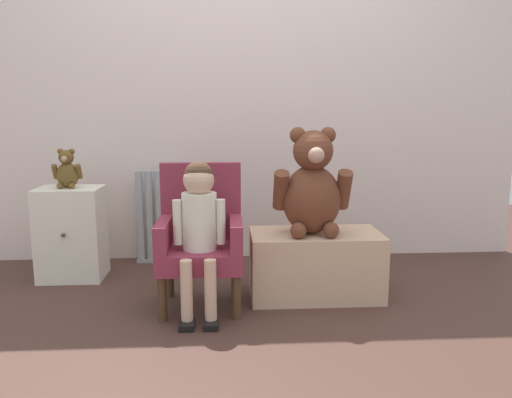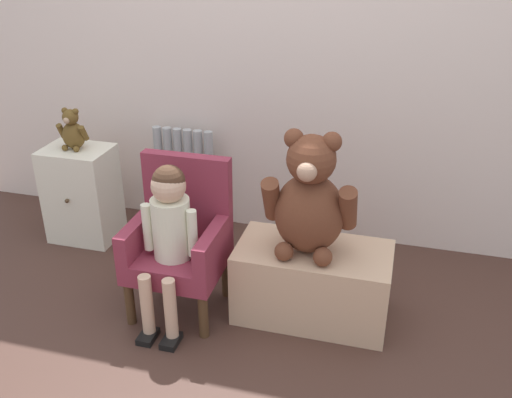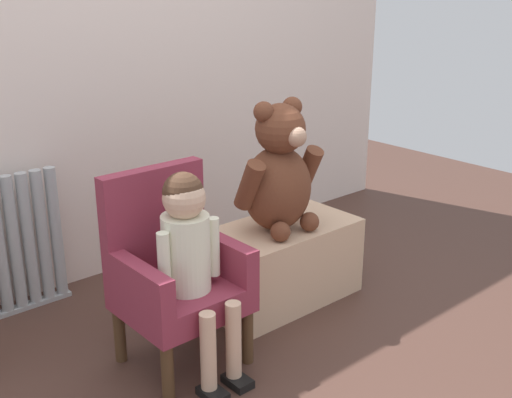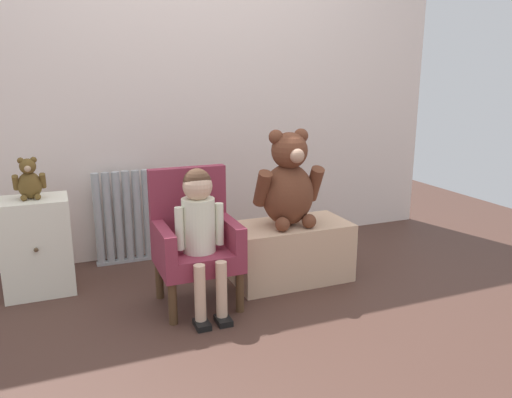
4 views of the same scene
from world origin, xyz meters
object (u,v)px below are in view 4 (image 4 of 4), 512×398
object	(u,v)px
radiator	(123,218)
small_teddy_bear	(29,181)
small_dresser	(37,246)
child_figure	(200,220)
low_bench	(291,252)
child_armchair	(195,239)
large_teddy_bear	(288,184)

from	to	relation	value
radiator	small_teddy_bear	xyz separation A→B (m)	(-0.51, -0.28, 0.34)
small_dresser	child_figure	xyz separation A→B (m)	(0.79, -0.57, 0.22)
small_dresser	low_bench	xyz separation A→B (m)	(1.39, -0.38, -0.10)
child_armchair	small_dresser	bearing A→B (deg)	150.03
large_teddy_bear	small_teddy_bear	size ratio (longest dim) A/B	2.44
child_armchair	child_figure	world-z (taller)	child_figure
child_armchair	large_teddy_bear	bearing A→B (deg)	6.05
low_bench	large_teddy_bear	size ratio (longest dim) A/B	1.24
child_figure	radiator	bearing A→B (deg)	107.90
large_teddy_bear	child_figure	bearing A→B (deg)	-163.20
child_figure	low_bench	distance (m)	0.71
radiator	child_armchair	size ratio (longest dim) A/B	0.84
radiator	small_teddy_bear	distance (m)	0.68
child_figure	low_bench	xyz separation A→B (m)	(0.61, 0.19, -0.32)
small_dresser	child_armchair	distance (m)	0.91
child_figure	low_bench	bearing A→B (deg)	17.25
small_teddy_bear	low_bench	bearing A→B (deg)	-15.25
child_armchair	large_teddy_bear	xyz separation A→B (m)	(0.58, 0.06, 0.24)
child_figure	large_teddy_bear	bearing A→B (deg)	16.80
small_dresser	child_armchair	size ratio (longest dim) A/B	0.75
radiator	child_figure	distance (m)	0.92
child_armchair	large_teddy_bear	distance (m)	0.63
child_figure	child_armchair	bearing A→B (deg)	90.00
small_dresser	large_teddy_bear	bearing A→B (deg)	-16.02
large_teddy_bear	small_teddy_bear	xyz separation A→B (m)	(-1.37, 0.39, 0.05)
radiator	large_teddy_bear	world-z (taller)	large_teddy_bear
large_teddy_bear	child_armchair	bearing A→B (deg)	-173.95
child_armchair	child_figure	xyz separation A→B (m)	(-0.00, -0.11, 0.14)
radiator	large_teddy_bear	xyz separation A→B (m)	(0.85, -0.68, 0.29)
child_figure	small_teddy_bear	distance (m)	0.98
child_armchair	low_bench	distance (m)	0.64
small_dresser	large_teddy_bear	size ratio (longest dim) A/B	0.98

